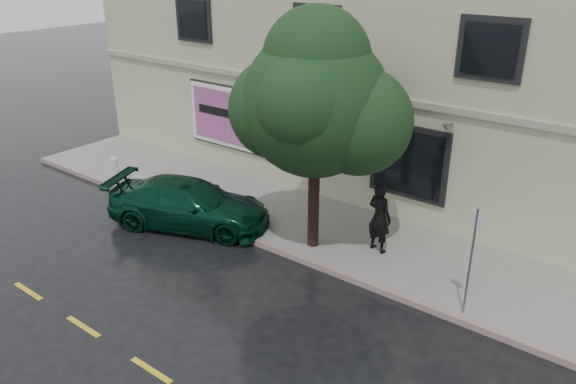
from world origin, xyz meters
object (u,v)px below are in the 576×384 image
Objects in this scene: pedestrian at (379,217)px; fire_hydrant at (115,169)px; car at (189,204)px; street_tree at (316,104)px.

pedestrian reaches higher than fire_hydrant.
street_tree reaches higher than car.
car is at bearing -164.57° from street_tree.
fire_hydrant is (-4.23, 0.60, -0.11)m from car.
car is at bearing 29.85° from pedestrian.
car is 4.99m from street_tree.
pedestrian is at bearing 4.23° from fire_hydrant.
pedestrian is (5.13, 1.79, 0.41)m from car.
fire_hydrant is at bearing 17.87° from pedestrian.
street_tree is (-1.50, -0.79, 2.87)m from pedestrian.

